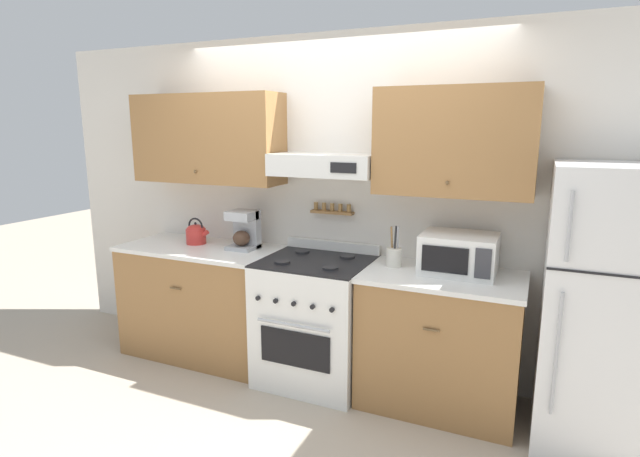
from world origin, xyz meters
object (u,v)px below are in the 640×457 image
object	(u,v)px
coffee_maker	(244,230)
tea_kettle	(196,233)
microwave	(459,254)
utensil_crock	(394,256)
stove_range	(316,320)
refrigerator	(612,310)

from	to	relation	value
coffee_maker	tea_kettle	bearing A→B (deg)	-176.95
microwave	utensil_crock	world-z (taller)	utensil_crock
stove_range	microwave	bearing A→B (deg)	6.54
coffee_maker	utensil_crock	distance (m)	1.23
utensil_crock	tea_kettle	bearing A→B (deg)	-180.00
refrigerator	microwave	size ratio (longest dim) A/B	3.48
stove_range	tea_kettle	world-z (taller)	tea_kettle
refrigerator	tea_kettle	size ratio (longest dim) A/B	7.68
microwave	tea_kettle	bearing A→B (deg)	-179.52
refrigerator	utensil_crock	world-z (taller)	refrigerator
utensil_crock	microwave	bearing A→B (deg)	2.36
tea_kettle	utensil_crock	size ratio (longest dim) A/B	0.76
tea_kettle	microwave	bearing A→B (deg)	0.48
refrigerator	tea_kettle	bearing A→B (deg)	178.03
refrigerator	coffee_maker	bearing A→B (deg)	177.13
stove_range	coffee_maker	bearing A→B (deg)	169.95
tea_kettle	microwave	distance (m)	2.12
stove_range	microwave	xyz separation A→B (m)	(0.99, 0.11, 0.59)
stove_range	coffee_maker	xyz separation A→B (m)	(-0.67, 0.12, 0.61)
coffee_maker	utensil_crock	xyz separation A→B (m)	(1.23, -0.02, -0.08)
refrigerator	utensil_crock	size ratio (longest dim) A/B	5.87
microwave	refrigerator	bearing A→B (deg)	-7.78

